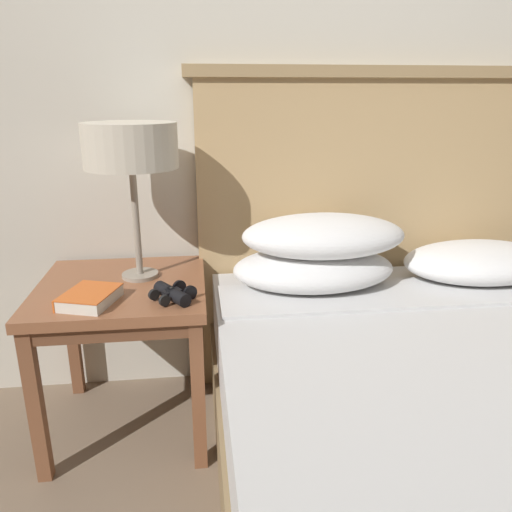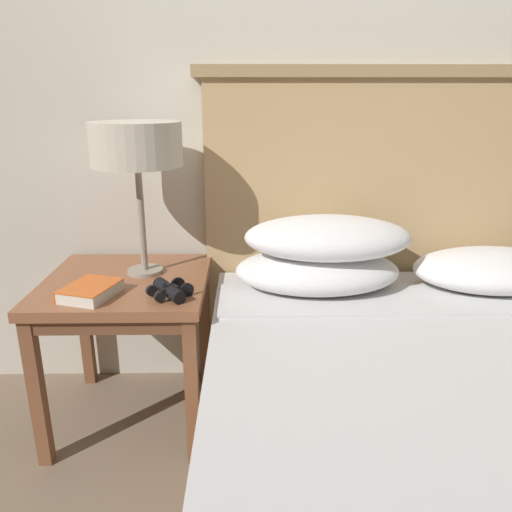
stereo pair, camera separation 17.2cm
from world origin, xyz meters
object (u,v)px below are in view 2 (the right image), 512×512
nightstand (127,299)px  book_on_nightstand (90,291)px  binoculars_pair (170,290)px  table_lamp (136,147)px  bed (471,448)px

nightstand → book_on_nightstand: size_ratio=2.64×
book_on_nightstand → binoculars_pair: bearing=-1.4°
table_lamp → bed: bearing=-33.8°
nightstand → table_lamp: table_lamp is taller
nightstand → binoculars_pair: 0.27m
nightstand → bed: bed is taller
bed → table_lamp: bearing=146.2°
nightstand → binoculars_pair: bearing=-42.2°
nightstand → table_lamp: 0.54m
bed → binoculars_pair: 0.99m
bed → book_on_nightstand: size_ratio=9.03×
table_lamp → binoculars_pair: (0.13, -0.23, -0.44)m
table_lamp → book_on_nightstand: (-0.14, -0.23, -0.44)m
bed → table_lamp: 1.38m
nightstand → book_on_nightstand: (-0.08, -0.16, 0.10)m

